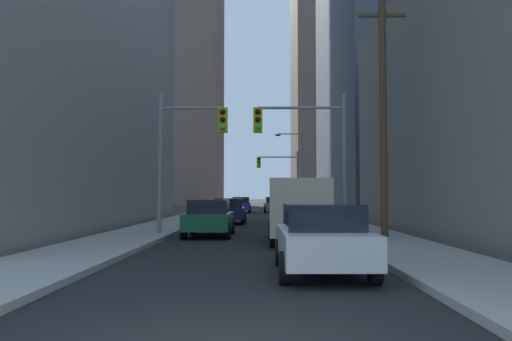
{
  "coord_description": "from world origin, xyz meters",
  "views": [
    {
      "loc": [
        0.41,
        -5.67,
        1.72
      ],
      "look_at": [
        0.0,
        31.09,
        3.46
      ],
      "focal_mm": 36.33,
      "sensor_mm": 36.0,
      "label": 1
    }
  ],
  "objects_px": {
    "cargo_van_beige": "(299,207)",
    "sedan_navy": "(229,211)",
    "sedan_blue": "(241,205)",
    "sedan_grey": "(274,205)",
    "sedan_green": "(209,218)",
    "traffic_signal_near_right": "(305,140)",
    "traffic_signal_near_left": "(189,141)",
    "traffic_signal_far_right": "(280,171)",
    "sedan_white": "(322,239)"
  },
  "relations": [
    {
      "from": "traffic_signal_near_right",
      "to": "traffic_signal_far_right",
      "type": "height_order",
      "value": "same"
    },
    {
      "from": "sedan_green",
      "to": "sedan_blue",
      "type": "height_order",
      "value": "same"
    },
    {
      "from": "sedan_grey",
      "to": "traffic_signal_near_right",
      "type": "height_order",
      "value": "traffic_signal_near_right"
    },
    {
      "from": "sedan_green",
      "to": "sedan_blue",
      "type": "xyz_separation_m",
      "value": [
        0.15,
        28.5,
        0.0
      ]
    },
    {
      "from": "sedan_green",
      "to": "sedan_navy",
      "type": "distance_m",
      "value": 9.57
    },
    {
      "from": "sedan_blue",
      "to": "sedan_grey",
      "type": "xyz_separation_m",
      "value": [
        3.2,
        1.1,
        0.0
      ]
    },
    {
      "from": "sedan_navy",
      "to": "traffic_signal_near_left",
      "type": "height_order",
      "value": "traffic_signal_near_left"
    },
    {
      "from": "sedan_blue",
      "to": "traffic_signal_near_left",
      "type": "bearing_deg",
      "value": -92.15
    },
    {
      "from": "cargo_van_beige",
      "to": "sedan_navy",
      "type": "xyz_separation_m",
      "value": [
        -3.29,
        12.22,
        -0.52
      ]
    },
    {
      "from": "sedan_navy",
      "to": "traffic_signal_near_left",
      "type": "xyz_separation_m",
      "value": [
        -1.13,
        -9.29,
        3.23
      ]
    },
    {
      "from": "sedan_green",
      "to": "sedan_blue",
      "type": "distance_m",
      "value": 28.5
    },
    {
      "from": "sedan_green",
      "to": "traffic_signal_far_right",
      "type": "bearing_deg",
      "value": 82.23
    },
    {
      "from": "sedan_white",
      "to": "traffic_signal_far_right",
      "type": "height_order",
      "value": "traffic_signal_far_right"
    },
    {
      "from": "sedan_white",
      "to": "sedan_navy",
      "type": "relative_size",
      "value": 0.99
    },
    {
      "from": "sedan_green",
      "to": "traffic_signal_far_right",
      "type": "relative_size",
      "value": 0.7
    },
    {
      "from": "sedan_grey",
      "to": "sedan_green",
      "type": "bearing_deg",
      "value": -96.47
    },
    {
      "from": "sedan_navy",
      "to": "traffic_signal_near_right",
      "type": "relative_size",
      "value": 0.71
    },
    {
      "from": "traffic_signal_near_right",
      "to": "traffic_signal_near_left",
      "type": "bearing_deg",
      "value": -179.99
    },
    {
      "from": "sedan_white",
      "to": "sedan_green",
      "type": "xyz_separation_m",
      "value": [
        -3.48,
        10.13,
        0.0
      ]
    },
    {
      "from": "sedan_white",
      "to": "traffic_signal_far_right",
      "type": "relative_size",
      "value": 0.7
    },
    {
      "from": "sedan_white",
      "to": "cargo_van_beige",
      "type": "bearing_deg",
      "value": 89.73
    },
    {
      "from": "sedan_blue",
      "to": "traffic_signal_near_left",
      "type": "height_order",
      "value": "traffic_signal_near_left"
    },
    {
      "from": "sedan_green",
      "to": "traffic_signal_near_right",
      "type": "relative_size",
      "value": 0.7
    },
    {
      "from": "sedan_navy",
      "to": "cargo_van_beige",
      "type": "bearing_deg",
      "value": -74.92
    },
    {
      "from": "sedan_navy",
      "to": "traffic_signal_near_left",
      "type": "relative_size",
      "value": 0.71
    },
    {
      "from": "sedan_white",
      "to": "sedan_grey",
      "type": "relative_size",
      "value": 0.99
    },
    {
      "from": "cargo_van_beige",
      "to": "sedan_grey",
      "type": "bearing_deg",
      "value": 90.28
    },
    {
      "from": "traffic_signal_far_right",
      "to": "sedan_white",
      "type": "bearing_deg",
      "value": -90.65
    },
    {
      "from": "traffic_signal_near_right",
      "to": "traffic_signal_far_right",
      "type": "bearing_deg",
      "value": 90.13
    },
    {
      "from": "sedan_green",
      "to": "sedan_navy",
      "type": "bearing_deg",
      "value": 88.67
    },
    {
      "from": "sedan_green",
      "to": "sedan_grey",
      "type": "bearing_deg",
      "value": 83.53
    },
    {
      "from": "sedan_navy",
      "to": "sedan_blue",
      "type": "distance_m",
      "value": 18.93
    },
    {
      "from": "traffic_signal_far_right",
      "to": "cargo_van_beige",
      "type": "bearing_deg",
      "value": -90.74
    },
    {
      "from": "sedan_grey",
      "to": "traffic_signal_far_right",
      "type": "height_order",
      "value": "traffic_signal_far_right"
    },
    {
      "from": "sedan_navy",
      "to": "sedan_grey",
      "type": "relative_size",
      "value": 1.0
    },
    {
      "from": "sedan_green",
      "to": "traffic_signal_near_left",
      "type": "relative_size",
      "value": 0.7
    },
    {
      "from": "cargo_van_beige",
      "to": "sedan_navy",
      "type": "bearing_deg",
      "value": 105.08
    },
    {
      "from": "sedan_white",
      "to": "traffic_signal_far_right",
      "type": "bearing_deg",
      "value": 89.35
    },
    {
      "from": "traffic_signal_near_left",
      "to": "traffic_signal_far_right",
      "type": "relative_size",
      "value": 1.0
    },
    {
      "from": "cargo_van_beige",
      "to": "traffic_signal_near_right",
      "type": "relative_size",
      "value": 0.88
    },
    {
      "from": "sedan_grey",
      "to": "traffic_signal_far_right",
      "type": "relative_size",
      "value": 0.71
    },
    {
      "from": "sedan_grey",
      "to": "traffic_signal_near_right",
      "type": "relative_size",
      "value": 0.71
    },
    {
      "from": "sedan_green",
      "to": "sedan_blue",
      "type": "bearing_deg",
      "value": 89.69
    },
    {
      "from": "cargo_van_beige",
      "to": "traffic_signal_near_right",
      "type": "distance_m",
      "value": 4.06
    },
    {
      "from": "cargo_van_beige",
      "to": "sedan_white",
      "type": "bearing_deg",
      "value": -90.27
    },
    {
      "from": "sedan_blue",
      "to": "sedan_white",
      "type": "bearing_deg",
      "value": -85.07
    },
    {
      "from": "sedan_white",
      "to": "sedan_navy",
      "type": "xyz_separation_m",
      "value": [
        -3.26,
        19.69,
        0.0
      ]
    },
    {
      "from": "sedan_green",
      "to": "traffic_signal_near_right",
      "type": "xyz_separation_m",
      "value": [
        3.98,
        0.28,
        3.28
      ]
    },
    {
      "from": "traffic_signal_near_left",
      "to": "traffic_signal_far_right",
      "type": "distance_m",
      "value": 28.87
    },
    {
      "from": "sedan_navy",
      "to": "sedan_green",
      "type": "bearing_deg",
      "value": -91.33
    }
  ]
}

